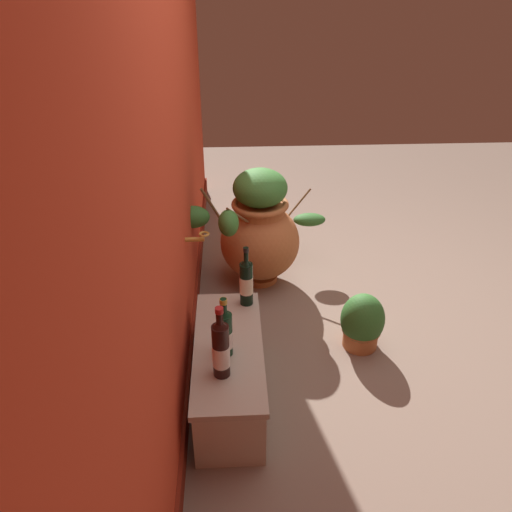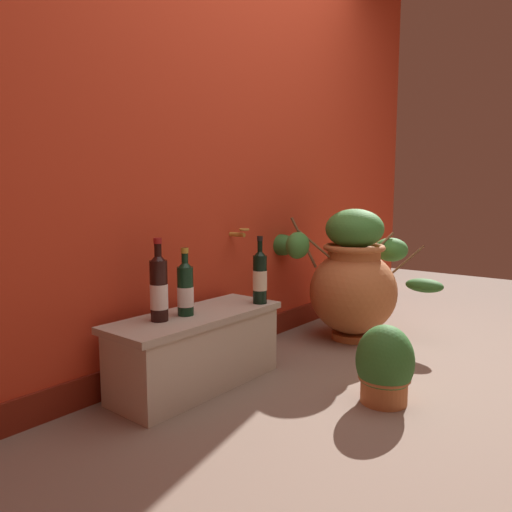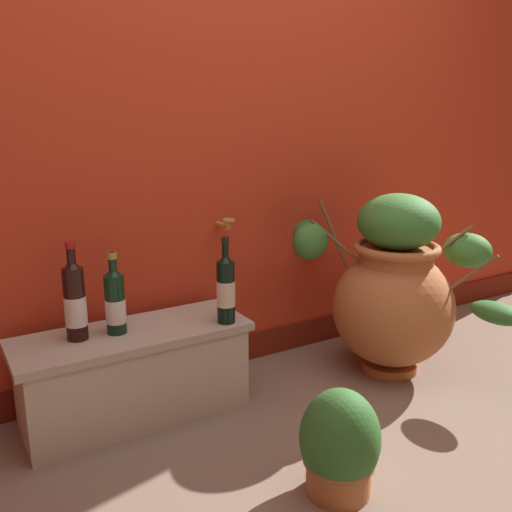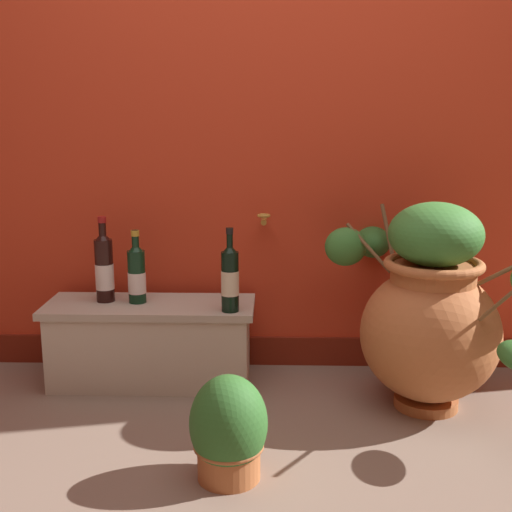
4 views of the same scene
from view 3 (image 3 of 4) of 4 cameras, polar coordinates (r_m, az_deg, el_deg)
ground_plane at (r=1.83m, az=14.13°, el=-23.73°), size 7.00×7.00×0.00m
back_wall at (r=2.43m, az=-5.23°, el=18.52°), size 4.40×0.33×2.60m
terracotta_urn at (r=2.49m, az=14.00°, el=-3.26°), size 0.84×0.99×0.79m
stone_ledge at (r=2.17m, az=-12.35°, el=-11.37°), size 0.86×0.33×0.34m
wine_bottle_left at (r=2.04m, az=-18.09°, el=-4.28°), size 0.08×0.08×0.35m
wine_bottle_middle at (r=2.10m, az=-3.12°, el=-3.25°), size 0.07×0.07×0.33m
wine_bottle_right at (r=2.06m, az=-14.26°, el=-4.43°), size 0.07×0.07×0.30m
potted_shrub at (r=1.77m, az=8.56°, el=-18.72°), size 0.24×0.24×0.34m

